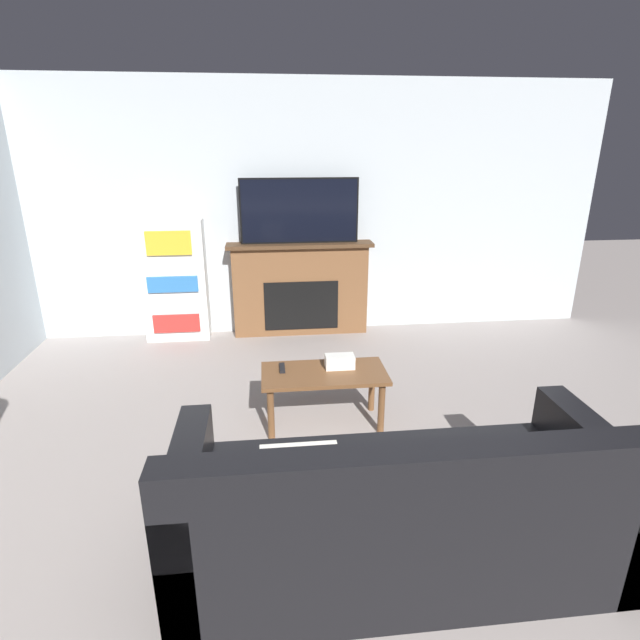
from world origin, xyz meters
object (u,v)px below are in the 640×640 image
(tv, at_px, (300,211))
(couch, at_px, (398,513))
(fireplace, at_px, (300,288))
(coffee_table, at_px, (324,380))
(bookshelf, at_px, (175,281))

(tv, xyz_separation_m, couch, (0.24, -3.36, -1.07))
(fireplace, bearing_deg, couch, -85.95)
(coffee_table, relative_size, bookshelf, 0.71)
(fireplace, xyz_separation_m, couch, (0.24, -3.38, -0.22))
(fireplace, xyz_separation_m, bookshelf, (-1.36, -0.02, 0.13))
(couch, bearing_deg, tv, 94.08)
(bookshelf, bearing_deg, fireplace, 0.95)
(tv, distance_m, bookshelf, 1.54)
(couch, distance_m, coffee_table, 1.40)
(tv, xyz_separation_m, bookshelf, (-1.36, -0.00, -0.72))
(tv, relative_size, coffee_table, 1.34)
(fireplace, bearing_deg, coffee_table, -89.14)
(tv, bearing_deg, coffee_table, -89.13)
(couch, xyz_separation_m, coffee_table, (-0.21, 1.38, 0.07))
(fireplace, xyz_separation_m, tv, (-0.00, -0.02, 0.86))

